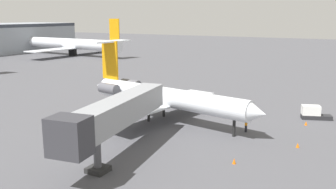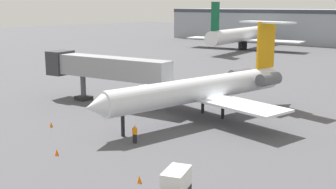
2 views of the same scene
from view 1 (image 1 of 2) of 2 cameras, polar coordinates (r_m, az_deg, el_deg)
ground_plane at (r=51.67m, az=-0.41°, el=-3.68°), size 400.00×400.00×0.10m
regional_jet at (r=49.62m, az=-0.93°, el=-0.17°), size 20.43×28.26×10.41m
jet_bridge at (r=35.85m, az=-8.73°, el=-3.26°), size 18.67×5.49×6.30m
ground_crew_marshaller at (r=46.26m, az=12.05°, el=-4.70°), size 0.43×0.30×1.69m
baggage_tug_lead at (r=54.67m, az=21.66°, el=-2.71°), size 2.68×4.24×1.90m
traffic_cone_near at (r=42.65m, az=19.53°, el=-7.43°), size 0.36×0.36×0.55m
traffic_cone_mid at (r=51.42m, az=20.66°, el=-4.19°), size 0.36×0.36×0.55m
traffic_cone_far at (r=36.62m, az=10.25°, el=-10.16°), size 0.36×0.36×0.55m
parked_airliner_centre at (r=135.82m, az=-14.60°, el=7.60°), size 36.64×43.42×13.09m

